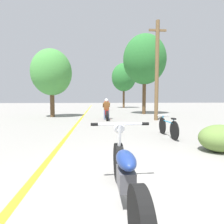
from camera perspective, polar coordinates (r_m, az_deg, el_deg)
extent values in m
plane|color=gray|center=(2.55, 11.13, -27.90)|extent=(120.00, 120.00, 0.00)
cube|color=yellow|center=(14.22, -9.41, -1.27)|extent=(0.14, 48.00, 0.01)
cylinder|color=brown|center=(11.65, 14.44, 12.76)|extent=(0.24, 0.24, 6.22)
cube|color=brown|center=(12.28, 14.68, 24.41)|extent=(1.10, 0.10, 0.12)
cylinder|color=#513A23|center=(16.13, 10.45, 5.88)|extent=(0.32, 0.32, 3.67)
ellipsoid|color=#286B2D|center=(16.50, 10.59, 16.51)|extent=(3.83, 3.45, 4.41)
cylinder|color=#513A23|center=(27.15, 3.85, 5.09)|extent=(0.32, 0.32, 3.52)
ellipsoid|color=#286B2D|center=(27.36, 3.88, 11.25)|extent=(3.72, 3.35, 4.28)
cylinder|color=#513A23|center=(13.91, -18.93, 3.38)|extent=(0.32, 0.32, 2.40)
ellipsoid|color=#42893D|center=(14.05, -19.15, 12.14)|extent=(2.97, 2.68, 3.42)
ellipsoid|color=#5B7A38|center=(5.33, 31.88, -7.27)|extent=(1.10, 0.88, 0.70)
cylinder|color=black|center=(3.05, 2.15, -15.84)|extent=(0.12, 0.62, 0.62)
cylinder|color=black|center=(1.77, 9.13, -31.97)|extent=(0.12, 0.62, 0.62)
ellipsoid|color=navy|center=(2.27, 4.56, -15.22)|extent=(0.24, 0.60, 0.19)
cube|color=#4C4C51|center=(2.36, 4.52, -20.71)|extent=(0.20, 0.36, 0.24)
cylinder|color=silver|center=(2.86, 2.40, -10.25)|extent=(0.06, 0.23, 0.67)
cylinder|color=silver|center=(2.71, 2.67, -3.96)|extent=(0.80, 0.04, 0.04)
cylinder|color=black|center=(2.69, -5.80, -4.05)|extent=(0.11, 0.05, 0.05)
cylinder|color=black|center=(2.79, 10.80, -3.79)|extent=(0.11, 0.05, 0.05)
sphere|color=silver|center=(2.81, 2.41, -5.31)|extent=(0.18, 0.18, 0.18)
cylinder|color=black|center=(12.37, -2.02, -0.59)|extent=(0.12, 0.63, 0.63)
cylinder|color=black|center=(10.85, -1.58, -1.27)|extent=(0.12, 0.63, 0.63)
cube|color=maroon|center=(11.60, -1.82, -0.03)|extent=(0.20, 0.98, 0.28)
cylinder|color=silver|center=(12.24, -2.00, 2.46)|extent=(0.50, 0.03, 0.03)
cylinder|color=slate|center=(11.55, -2.44, -0.92)|extent=(0.11, 0.11, 0.63)
cylinder|color=slate|center=(11.57, -1.16, -0.91)|extent=(0.11, 0.11, 0.63)
cube|color=brown|center=(11.55, -1.81, 1.98)|extent=(0.34, 0.27, 0.56)
cylinder|color=brown|center=(11.70, -2.84, 2.27)|extent=(0.08, 0.44, 0.34)
cylinder|color=brown|center=(11.72, -0.88, 2.28)|extent=(0.08, 0.44, 0.34)
sphere|color=white|center=(11.58, -1.83, 3.87)|extent=(0.23, 0.23, 0.23)
cylinder|color=black|center=(21.83, -1.91, 1.45)|extent=(0.12, 0.59, 0.59)
cylinder|color=black|center=(20.30, -1.67, 1.24)|extent=(0.12, 0.59, 0.59)
cube|color=silver|center=(21.06, -1.80, 1.84)|extent=(0.20, 0.98, 0.28)
cylinder|color=silver|center=(21.71, -1.90, 3.13)|extent=(0.50, 0.03, 0.03)
cylinder|color=slate|center=(21.01, -2.14, 1.38)|extent=(0.11, 0.11, 0.61)
cylinder|color=slate|center=(21.02, -1.43, 1.38)|extent=(0.11, 0.11, 0.61)
cube|color=red|center=(21.02, -1.80, 2.99)|extent=(0.34, 0.28, 0.59)
cylinder|color=red|center=(21.17, -2.36, 3.15)|extent=(0.08, 0.46, 0.36)
cylinder|color=red|center=(21.19, -1.28, 3.15)|extent=(0.08, 0.46, 0.36)
sphere|color=black|center=(21.06, -1.80, 4.05)|extent=(0.21, 0.21, 0.21)
cylinder|color=black|center=(7.10, 16.11, -4.32)|extent=(0.04, 0.64, 0.64)
cylinder|color=black|center=(6.14, 19.68, -5.73)|extent=(0.04, 0.64, 0.64)
cylinder|color=#197FB2|center=(6.59, 17.81, -3.06)|extent=(0.04, 0.84, 0.04)
cylinder|color=#197FB2|center=(6.18, 19.41, -3.86)|extent=(0.03, 0.03, 0.38)
cube|color=black|center=(6.16, 19.45, -2.10)|extent=(0.10, 0.20, 0.05)
cylinder|color=#197FB2|center=(7.02, 16.30, -2.71)|extent=(0.03, 0.03, 0.41)
cylinder|color=silver|center=(7.00, 16.33, -1.03)|extent=(0.44, 0.03, 0.03)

